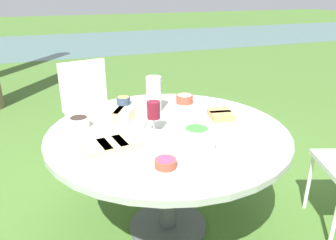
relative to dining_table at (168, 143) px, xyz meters
The scene contains 16 objects.
ground_plane 0.63m from the dining_table, ahead, with size 40.00×40.00×0.00m, color #446B2B.
river_strip 8.49m from the dining_table, 90.00° to the left, with size 40.00×4.71×0.01m.
dining_table is the anchor object (origin of this frame).
chair_near_right 1.30m from the dining_table, 103.36° to the left, with size 0.53×0.51×0.89m.
water_pitcher 0.40m from the dining_table, 85.70° to the left, with size 0.11×0.10×0.24m.
wine_glass 0.24m from the dining_table, behind, with size 0.08×0.08×0.18m.
platter_bread_main 0.38m from the dining_table, ahead, with size 0.26×0.33×0.06m.
platter_charcuterie 0.34m from the dining_table, 135.76° to the left, with size 0.37×0.34×0.08m.
platter_sandwich_side 0.43m from the dining_table, 153.63° to the right, with size 0.39×0.27×0.06m.
bowl_fries 0.57m from the dining_table, 104.30° to the left, with size 0.10×0.10×0.06m.
bowl_salad 0.23m from the dining_table, 53.56° to the right, with size 0.15×0.15×0.05m.
bowl_olives 0.55m from the dining_table, 155.97° to the left, with size 0.12×0.12×0.07m.
bowl_dip_red 0.46m from the dining_table, 112.30° to the right, with size 0.10×0.10×0.04m.
bowl_dip_cream 0.52m from the dining_table, 55.29° to the left, with size 0.12×0.12×0.06m.
cup_water_near 0.37m from the dining_table, 74.49° to the right, with size 0.07×0.07×0.09m.
handbag 1.35m from the dining_table, 33.14° to the left, with size 0.30×0.14×0.37m.
Camera 1 is at (-0.64, -1.67, 1.50)m, focal length 35.00 mm.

